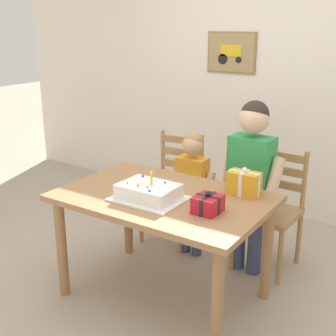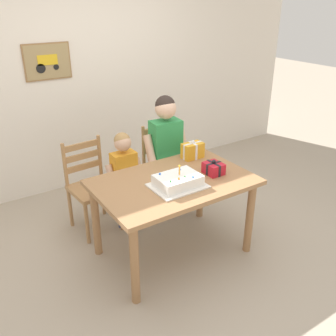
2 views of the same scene
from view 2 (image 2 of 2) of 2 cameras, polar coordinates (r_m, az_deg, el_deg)
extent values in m
plane|color=tan|center=(3.61, 0.76, -12.58)|extent=(20.00, 20.00, 0.00)
cube|color=silver|center=(4.62, -12.55, 13.15)|extent=(6.40, 0.08, 2.60)
cube|color=olive|center=(4.40, -17.93, 15.19)|extent=(0.51, 0.02, 0.39)
cube|color=#9E8456|center=(4.39, -17.90, 15.18)|extent=(0.48, 0.01, 0.36)
cube|color=gold|center=(4.38, -17.91, 15.43)|extent=(0.22, 0.01, 0.11)
cylinder|color=black|center=(4.37, -18.84, 14.18)|extent=(0.10, 0.01, 0.10)
cylinder|color=black|center=(4.42, -16.70, 14.55)|extent=(0.06, 0.01, 0.06)
cube|color=#9E7047|center=(3.22, 0.83, -2.19)|extent=(1.35, 0.89, 0.04)
cylinder|color=#9E7047|center=(2.91, -5.10, -14.54)|extent=(0.07, 0.07, 0.71)
cylinder|color=#9E7047|center=(3.51, 12.35, -7.46)|extent=(0.07, 0.07, 0.71)
cylinder|color=#9E7047|center=(3.45, -10.96, -7.88)|extent=(0.07, 0.07, 0.71)
cylinder|color=#9E7047|center=(3.97, 4.98, -2.86)|extent=(0.07, 0.07, 0.71)
cube|color=white|center=(3.11, 1.50, -2.74)|extent=(0.44, 0.34, 0.01)
cube|color=white|center=(3.08, 1.51, -1.90)|extent=(0.36, 0.26, 0.09)
cylinder|color=orange|center=(3.06, 1.75, -0.43)|extent=(0.01, 0.01, 0.07)
sphere|color=yellow|center=(3.04, 1.76, 0.33)|extent=(0.02, 0.02, 0.02)
sphere|color=green|center=(3.03, 2.59, -1.31)|extent=(0.01, 0.01, 0.01)
sphere|color=blue|center=(3.07, -1.24, -0.91)|extent=(0.02, 0.02, 0.02)
sphere|color=green|center=(2.95, 0.38, -2.06)|extent=(0.01, 0.01, 0.01)
sphere|color=blue|center=(3.03, 3.82, -1.38)|extent=(0.02, 0.02, 0.02)
sphere|color=blue|center=(3.15, 1.85, -0.23)|extent=(0.01, 0.01, 0.01)
sphere|color=orange|center=(2.99, 1.66, -1.66)|extent=(0.02, 0.02, 0.02)
cube|color=red|center=(3.33, 6.96, -0.06)|extent=(0.15, 0.17, 0.10)
cube|color=black|center=(3.33, 6.96, -0.06)|extent=(0.15, 0.02, 0.11)
cube|color=black|center=(3.33, 6.96, -0.06)|extent=(0.02, 0.17, 0.11)
sphere|color=black|center=(3.31, 7.02, 0.97)|extent=(0.04, 0.04, 0.04)
cube|color=gold|center=(3.63, 3.78, 2.66)|extent=(0.20, 0.12, 0.15)
cube|color=white|center=(3.63, 3.78, 2.66)|extent=(0.21, 0.02, 0.16)
cube|color=white|center=(3.63, 3.78, 2.66)|extent=(0.02, 0.13, 0.16)
sphere|color=white|center=(3.59, 3.82, 4.00)|extent=(0.04, 0.04, 0.04)
cube|color=#A87A4C|center=(3.78, -11.28, -3.19)|extent=(0.45, 0.45, 0.04)
cylinder|color=#A87A4C|center=(3.82, -7.13, -6.58)|extent=(0.04, 0.04, 0.43)
cylinder|color=#A87A4C|center=(3.68, -12.25, -8.37)|extent=(0.04, 0.04, 0.43)
cylinder|color=#A87A4C|center=(4.11, -9.87, -4.33)|extent=(0.04, 0.04, 0.43)
cylinder|color=#A87A4C|center=(3.98, -14.69, -5.89)|extent=(0.04, 0.04, 0.43)
cylinder|color=#A87A4C|center=(3.90, -10.38, 1.83)|extent=(0.04, 0.04, 0.45)
cylinder|color=#A87A4C|center=(3.76, -15.47, 0.41)|extent=(0.04, 0.04, 0.45)
cube|color=#A87A4C|center=(3.86, -12.79, 0.21)|extent=(0.36, 0.05, 0.06)
cube|color=#A87A4C|center=(3.81, -12.95, 1.75)|extent=(0.36, 0.05, 0.06)
cube|color=#A87A4C|center=(3.77, -13.11, 3.32)|extent=(0.36, 0.05, 0.06)
cube|color=#A87A4C|center=(4.13, -0.11, -0.11)|extent=(0.44, 0.44, 0.04)
cylinder|color=#A87A4C|center=(4.19, 3.46, -3.40)|extent=(0.04, 0.04, 0.43)
cylinder|color=#A87A4C|center=(4.01, -1.05, -4.74)|extent=(0.04, 0.04, 0.43)
cylinder|color=#A87A4C|center=(4.47, 0.73, -1.42)|extent=(0.04, 0.04, 0.43)
cylinder|color=#A87A4C|center=(4.30, -3.58, -2.58)|extent=(0.04, 0.04, 0.43)
cylinder|color=#A87A4C|center=(4.28, 0.77, 4.35)|extent=(0.04, 0.04, 0.45)
cylinder|color=#A87A4C|center=(4.10, -3.76, 3.38)|extent=(0.04, 0.04, 0.45)
cube|color=#A87A4C|center=(4.21, -1.44, 3.02)|extent=(0.36, 0.04, 0.06)
cube|color=#A87A4C|center=(4.17, -1.46, 4.45)|extent=(0.36, 0.04, 0.06)
cube|color=#A87A4C|center=(4.13, -1.47, 5.91)|extent=(0.36, 0.04, 0.06)
cylinder|color=#38426B|center=(4.11, 0.52, -3.47)|extent=(0.11, 0.11, 0.49)
cylinder|color=#38426B|center=(4.05, -1.18, -3.92)|extent=(0.11, 0.11, 0.49)
cube|color=#2D934C|center=(3.85, -0.34, 3.23)|extent=(0.32, 0.21, 0.56)
cylinder|color=#E0B293|center=(3.92, 2.41, 3.31)|extent=(0.10, 0.24, 0.38)
cylinder|color=#E0B293|center=(3.74, -2.67, 2.24)|extent=(0.10, 0.24, 0.38)
sphere|color=#E0B293|center=(3.72, -0.36, 9.08)|extent=(0.21, 0.21, 0.21)
sphere|color=#2D231E|center=(3.72, -0.44, 9.51)|extent=(0.20, 0.20, 0.20)
cylinder|color=#38426B|center=(3.92, -5.69, -6.05)|extent=(0.08, 0.08, 0.38)
cylinder|color=#38426B|center=(3.88, -7.09, -6.49)|extent=(0.08, 0.08, 0.38)
cube|color=orange|center=(3.70, -6.68, -0.82)|extent=(0.24, 0.15, 0.44)
cylinder|color=tan|center=(3.75, -4.42, -0.63)|extent=(0.06, 0.18, 0.29)
cylinder|color=tan|center=(3.63, -8.57, -1.76)|extent=(0.06, 0.18, 0.29)
sphere|color=tan|center=(3.57, -6.94, 3.83)|extent=(0.16, 0.16, 0.16)
sphere|color=#A87F4C|center=(3.57, -7.03, 4.19)|extent=(0.16, 0.16, 0.16)
camera|label=1|loc=(3.16, 54.95, 7.62)|focal=48.19mm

